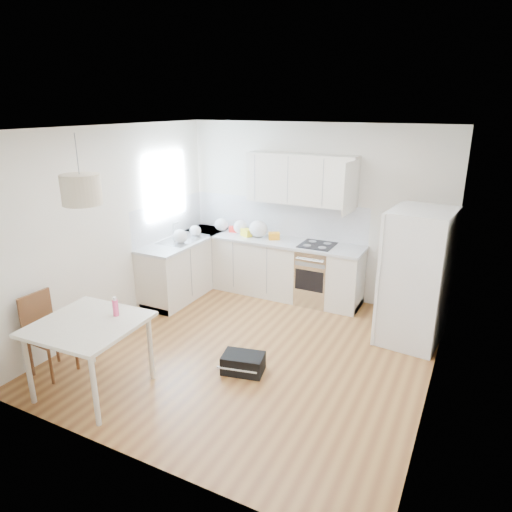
{
  "coord_description": "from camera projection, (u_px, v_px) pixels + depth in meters",
  "views": [
    {
      "loc": [
        2.35,
        -4.5,
        2.94
      ],
      "look_at": [
        -0.13,
        0.4,
        1.12
      ],
      "focal_mm": 32.0,
      "sensor_mm": 36.0,
      "label": 1
    }
  ],
  "objects": [
    {
      "name": "grocery_bag_a",
      "position": [
        221.0,
        225.0,
        7.65
      ],
      "size": [
        0.24,
        0.2,
        0.21
      ],
      "primitive_type": "ellipsoid",
      "color": "white",
      "rests_on": "counter_back"
    },
    {
      "name": "dining_table",
      "position": [
        88.0,
        330.0,
        4.72
      ],
      "size": [
        1.08,
        1.08,
        0.81
      ],
      "rotation": [
        0.0,
        0.0,
        0.05
      ],
      "color": "beige",
      "rests_on": "floor"
    },
    {
      "name": "wall_back",
      "position": [
        313.0,
        212.0,
        7.09
      ],
      "size": [
        4.2,
        0.0,
        4.2
      ],
      "primitive_type": "plane",
      "rotation": [
        1.57,
        0.0,
        0.0
      ],
      "color": "white",
      "rests_on": "floor"
    },
    {
      "name": "counter_back",
      "position": [
        269.0,
        240.0,
        7.24
      ],
      "size": [
        3.02,
        0.64,
        0.04
      ],
      "primitive_type": "cube",
      "color": "#B1B3B6",
      "rests_on": "cabinets_back"
    },
    {
      "name": "window_glassblock",
      "position": [
        165.0,
        186.0,
        7.06
      ],
      "size": [
        0.02,
        1.0,
        1.0
      ],
      "primitive_type": "cube",
      "color": "#BFE0F9",
      "rests_on": "wall_left"
    },
    {
      "name": "backsplash_left",
      "position": [
        169.0,
        219.0,
        7.27
      ],
      "size": [
        0.01,
        1.8,
        0.58
      ],
      "primitive_type": "cube",
      "color": "white",
      "rests_on": "wall_left"
    },
    {
      "name": "dining_chair",
      "position": [
        51.0,
        335.0,
        5.13
      ],
      "size": [
        0.41,
        0.41,
        0.95
      ],
      "primitive_type": null,
      "rotation": [
        0.0,
        0.0,
        -0.04
      ],
      "color": "#4B2E16",
      "rests_on": "floor"
    },
    {
      "name": "floor",
      "position": [
        251.0,
        350.0,
        5.74
      ],
      "size": [
        4.2,
        4.2,
        0.0
      ],
      "primitive_type": "plane",
      "color": "brown",
      "rests_on": "ground"
    },
    {
      "name": "drink_bottle",
      "position": [
        115.0,
        306.0,
        4.81
      ],
      "size": [
        0.07,
        0.07,
        0.21
      ],
      "primitive_type": "cylinder",
      "rotation": [
        0.0,
        0.0,
        0.2
      ],
      "color": "#E84074",
      "rests_on": "dining_table"
    },
    {
      "name": "counter_left",
      "position": [
        185.0,
        240.0,
        7.25
      ],
      "size": [
        0.64,
        1.82,
        0.04
      ],
      "primitive_type": "cube",
      "color": "#B1B3B6",
      "rests_on": "cabinets_left"
    },
    {
      "name": "backsplash_back",
      "position": [
        277.0,
        217.0,
        7.39
      ],
      "size": [
        3.0,
        0.01,
        0.58
      ],
      "primitive_type": "cube",
      "color": "white",
      "rests_on": "wall_back"
    },
    {
      "name": "grocery_bag_b",
      "position": [
        241.0,
        227.0,
        7.47
      ],
      "size": [
        0.25,
        0.21,
        0.23
      ],
      "primitive_type": "ellipsoid",
      "color": "white",
      "rests_on": "counter_back"
    },
    {
      "name": "pendant_lamp",
      "position": [
        81.0,
        190.0,
        4.3
      ],
      "size": [
        0.43,
        0.43,
        0.29
      ],
      "primitive_type": "cylinder",
      "rotation": [
        0.0,
        0.0,
        0.18
      ],
      "color": "beige",
      "rests_on": "ceiling"
    },
    {
      "name": "wall_right",
      "position": [
        443.0,
        277.0,
        4.42
      ],
      "size": [
        0.0,
        4.2,
        4.2
      ],
      "primitive_type": "plane",
      "rotation": [
        1.57,
        0.0,
        -1.57
      ],
      "color": "white",
      "rests_on": "floor"
    },
    {
      "name": "grocery_bag_c",
      "position": [
        258.0,
        229.0,
        7.27
      ],
      "size": [
        0.3,
        0.26,
        0.27
      ],
      "primitive_type": "ellipsoid",
      "color": "white",
      "rests_on": "counter_back"
    },
    {
      "name": "cabinets_back",
      "position": [
        269.0,
        267.0,
        7.38
      ],
      "size": [
        3.0,
        0.6,
        0.88
      ],
      "primitive_type": "cube",
      "color": "silver",
      "rests_on": "floor"
    },
    {
      "name": "grocery_bag_d",
      "position": [
        195.0,
        231.0,
        7.37
      ],
      "size": [
        0.19,
        0.16,
        0.17
      ],
      "primitive_type": "ellipsoid",
      "color": "white",
      "rests_on": "counter_back"
    },
    {
      "name": "sink",
      "position": [
        183.0,
        240.0,
        7.2
      ],
      "size": [
        0.5,
        0.8,
        0.16
      ],
      "primitive_type": null,
      "color": "silver",
      "rests_on": "counter_left"
    },
    {
      "name": "snack_orange",
      "position": [
        274.0,
        236.0,
        7.17
      ],
      "size": [
        0.2,
        0.18,
        0.12
      ],
      "primitive_type": "cube",
      "rotation": [
        0.0,
        0.0,
        0.55
      ],
      "color": "orange",
      "rests_on": "counter_back"
    },
    {
      "name": "refrigerator",
      "position": [
        417.0,
        277.0,
        5.75
      ],
      "size": [
        0.92,
        0.95,
        1.74
      ],
      "primitive_type": null,
      "rotation": [
        0.0,
        0.0,
        -0.1
      ],
      "color": "white",
      "rests_on": "floor"
    },
    {
      "name": "gym_bag",
      "position": [
        243.0,
        363.0,
        5.25
      ],
      "size": [
        0.52,
        0.4,
        0.22
      ],
      "primitive_type": "cube",
      "rotation": [
        0.0,
        0.0,
        0.22
      ],
      "color": "black",
      "rests_on": "floor"
    },
    {
      "name": "wall_left",
      "position": [
        114.0,
        227.0,
        6.22
      ],
      "size": [
        0.0,
        4.2,
        4.2
      ],
      "primitive_type": "plane",
      "rotation": [
        1.57,
        0.0,
        1.57
      ],
      "color": "white",
      "rests_on": "floor"
    },
    {
      "name": "snack_red",
      "position": [
        233.0,
        229.0,
        7.6
      ],
      "size": [
        0.16,
        0.13,
        0.1
      ],
      "primitive_type": "cube",
      "rotation": [
        0.0,
        0.0,
        0.34
      ],
      "color": "red",
      "rests_on": "counter_back"
    },
    {
      "name": "grocery_bag_e",
      "position": [
        180.0,
        236.0,
        6.99
      ],
      "size": [
        0.23,
        0.2,
        0.21
      ],
      "primitive_type": "ellipsoid",
      "color": "white",
      "rests_on": "counter_left"
    },
    {
      "name": "ceiling",
      "position": [
        250.0,
        128.0,
        4.89
      ],
      "size": [
        4.2,
        4.2,
        0.0
      ],
      "primitive_type": "plane",
      "rotation": [
        3.14,
        0.0,
        0.0
      ],
      "color": "white",
      "rests_on": "wall_back"
    },
    {
      "name": "range_oven",
      "position": [
        316.0,
        275.0,
        7.04
      ],
      "size": [
        0.5,
        0.61,
        0.88
      ],
      "primitive_type": null,
      "color": "silver",
      "rests_on": "floor"
    },
    {
      "name": "cabinets_left",
      "position": [
        187.0,
        267.0,
        7.39
      ],
      "size": [
        0.6,
        1.8,
        0.88
      ],
      "primitive_type": "cube",
      "color": "silver",
      "rests_on": "floor"
    },
    {
      "name": "upper_cabinets",
      "position": [
        301.0,
        179.0,
        6.86
      ],
      "size": [
        1.7,
        0.32,
        0.75
      ],
      "primitive_type": "cube",
      "color": "silver",
      "rests_on": "wall_back"
    },
    {
      "name": "snack_yellow",
      "position": [
        246.0,
        233.0,
        7.35
      ],
      "size": [
        0.21,
        0.17,
        0.12
      ],
      "primitive_type": "cube",
      "rotation": [
        0.0,
        0.0,
        -0.44
      ],
      "color": "yellow",
      "rests_on": "counter_back"
    }
  ]
}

